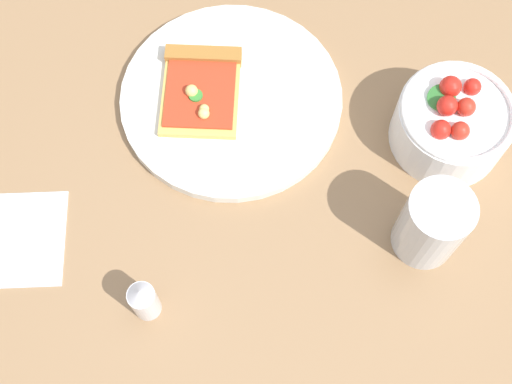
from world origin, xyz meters
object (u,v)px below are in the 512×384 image
plate (231,99)px  paper_napkin (20,239)px  pepper_shaker (144,300)px  salad_bowl (452,123)px  pizza_slice_main (201,85)px  soda_glass (431,226)px

plate → paper_napkin: (0.22, 0.21, -0.01)m
pepper_shaker → plate: bearing=-101.4°
pepper_shaker → salad_bowl: bearing=-141.6°
paper_napkin → pepper_shaker: bearing=159.6°
pizza_slice_main → soda_glass: size_ratio=1.27×
salad_bowl → pepper_shaker: size_ratio=2.00×
pizza_slice_main → salad_bowl: bearing=175.5°
salad_bowl → plate: bearing=-3.9°
salad_bowl → soda_glass: 0.14m
plate → soda_glass: size_ratio=2.69×
plate → pepper_shaker: bearing=78.6°
plate → pepper_shaker: size_ratio=4.04×
salad_bowl → soda_glass: (0.02, 0.13, 0.01)m
salad_bowl → paper_napkin: salad_bowl is taller
pizza_slice_main → salad_bowl: 0.30m
soda_glass → pepper_shaker: size_ratio=1.50×
pizza_slice_main → pepper_shaker: pepper_shaker is taller
pizza_slice_main → salad_bowl: size_ratio=0.95×
soda_glass → paper_napkin: bearing=7.3°
salad_bowl → soda_glass: size_ratio=1.33×
pizza_slice_main → paper_napkin: 0.28m
paper_napkin → plate: bearing=-135.5°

